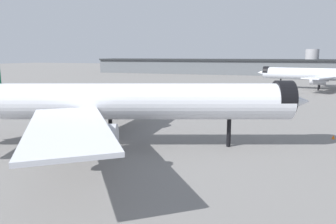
{
  "coord_description": "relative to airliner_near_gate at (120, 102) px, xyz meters",
  "views": [
    {
      "loc": [
        28.59,
        -44.47,
        14.99
      ],
      "look_at": [
        10.17,
        2.35,
        5.84
      ],
      "focal_mm": 33.58,
      "sensor_mm": 36.0,
      "label": 1
    }
  ],
  "objects": [
    {
      "name": "traffic_cone_near_nose",
      "position": [
        33.33,
        18.25,
        -7.1
      ],
      "size": [
        0.58,
        0.58,
        0.72
      ],
      "primitive_type": "cone",
      "color": "#F2600C",
      "rests_on": "ground"
    },
    {
      "name": "ground",
      "position": [
        -2.98,
        0.48,
        -7.46
      ],
      "size": [
        900.0,
        900.0,
        0.0
      ],
      "primitive_type": "plane",
      "color": "slate"
    },
    {
      "name": "airliner_near_gate",
      "position": [
        0.0,
        0.0,
        0.0
      ],
      "size": [
        59.06,
        52.78,
        16.93
      ],
      "rotation": [
        0.0,
        0.0,
        0.38
      ],
      "color": "silver",
      "rests_on": "ground"
    },
    {
      "name": "airliner_far_taxiway",
      "position": [
        35.0,
        107.98,
        -0.79
      ],
      "size": [
        50.15,
        45.24,
        15.12
      ],
      "rotation": [
        0.0,
        0.0,
        2.99
      ],
      "color": "silver",
      "rests_on": "ground"
    },
    {
      "name": "terminal_building",
      "position": [
        -28.73,
        207.29,
        -1.37
      ],
      "size": [
        199.75,
        39.3,
        19.16
      ],
      "rotation": [
        0.0,
        0.0,
        0.05
      ],
      "color": "slate",
      "rests_on": "ground"
    },
    {
      "name": "baggage_tug_wing",
      "position": [
        -10.78,
        33.65,
        -6.48
      ],
      "size": [
        2.6,
        3.51,
        1.85
      ],
      "rotation": [
        0.0,
        0.0,
        4.98
      ],
      "color": "black",
      "rests_on": "ground"
    }
  ]
}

